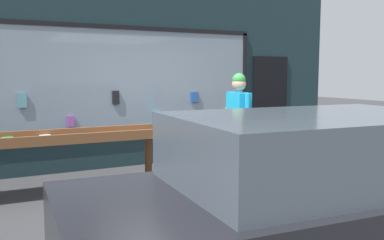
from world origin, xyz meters
TOP-DOWN VIEW (x-y plane):
  - ground_plane at (0.00, 0.00)m, footprint 40.00×40.00m
  - shopfront_facade at (0.00, 2.39)m, footprint 8.88×0.29m
  - display_table_left at (-1.64, 0.98)m, footprint 2.89×0.78m
  - display_table_right at (1.64, 0.98)m, footprint 2.89×0.64m
  - person_browsing at (0.99, 0.48)m, footprint 0.27×0.68m
  - small_dog at (0.46, 0.36)m, footprint 0.29×0.61m
  - parked_car at (-0.31, -2.64)m, footprint 4.33×2.16m

SIDE VIEW (x-z plane):
  - ground_plane at x=0.00m, z-range 0.00..0.00m
  - small_dog at x=0.46m, z-range 0.06..0.46m
  - display_table_right at x=1.64m, z-range 0.27..1.13m
  - parked_car at x=-0.31m, z-range 0.04..1.45m
  - display_table_left at x=-1.64m, z-range 0.29..1.20m
  - person_browsing at x=0.99m, z-range 0.16..1.90m
  - shopfront_facade at x=0.00m, z-range -0.02..3.60m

